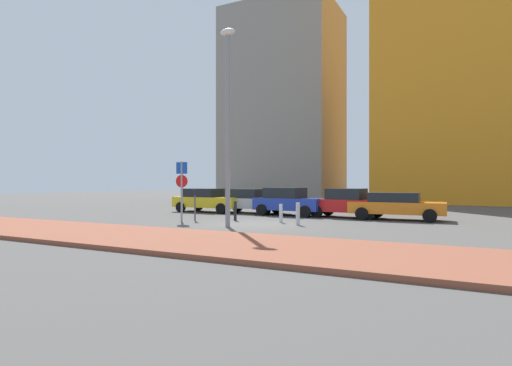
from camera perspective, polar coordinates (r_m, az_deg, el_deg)
The scene contains 15 objects.
ground_plane at distance 18.40m, azimuth -0.33°, elevation -5.77°, with size 120.00×120.00×0.00m, color #4C4947.
sidewalk_brick at distance 13.31m, azimuth -12.82°, elevation -7.70°, with size 40.00×4.34×0.14m, color brown.
parked_car_yellow at distance 25.88m, azimuth -6.81°, elevation -2.36°, with size 4.58×2.17×1.49m.
parked_car_silver at distance 24.85m, azimuth -0.93°, elevation -2.48°, with size 4.33×2.11×1.48m.
parked_car_blue at distance 23.11m, azimuth 4.62°, elevation -2.56°, with size 4.07×2.25×1.58m.
parked_car_red at distance 22.12m, azimuth 12.65°, elevation -2.74°, with size 4.19×2.14×1.55m.
parked_car_orange at distance 21.47m, azimuth 19.10°, elevation -2.98°, with size 4.63×2.12×1.37m.
parking_sign_post at distance 19.48m, azimuth -10.42°, elevation -0.14°, with size 0.59×0.15×2.86m.
parking_meter at distance 20.11m, azimuth -8.59°, elevation -2.48°, with size 0.18×0.14×1.52m.
street_lamp at distance 17.25m, azimuth -4.00°, elevation 9.88°, with size 0.70×0.36×8.33m.
traffic_bollard_near at distance 19.93m, azimuth -2.94°, elevation -3.94°, with size 0.14×0.14×0.96m, color black.
traffic_bollard_mid at distance 18.97m, azimuth 3.53°, elevation -4.29°, with size 0.16×0.16×0.86m, color #B7B7BC.
traffic_bollard_far at distance 17.88m, azimuth 5.92°, elevation -4.34°, with size 0.18×0.18×0.99m, color #B7B7BC.
building_colorful_midrise at distance 47.78m, azimuth 30.23°, elevation 16.52°, with size 19.96×17.47×30.85m, color orange.
building_under_construction at distance 51.05m, azimuth 3.86°, elevation 10.94°, with size 13.18×10.17×23.03m, color gray.
Camera 1 is at (8.51, -16.21, 1.86)m, focal length 28.41 mm.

